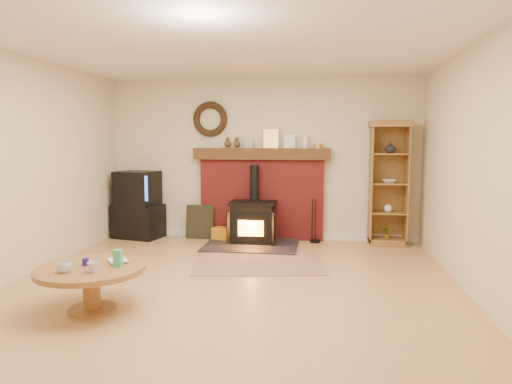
% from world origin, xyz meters
% --- Properties ---
extents(ground, '(5.50, 5.50, 0.00)m').
position_xyz_m(ground, '(0.00, 0.00, 0.00)').
color(ground, tan).
rests_on(ground, ground).
extents(room_shell, '(5.02, 5.52, 2.61)m').
position_xyz_m(room_shell, '(-0.02, 0.09, 1.72)').
color(room_shell, beige).
rests_on(room_shell, ground).
extents(chimney_breast, '(2.20, 0.22, 1.78)m').
position_xyz_m(chimney_breast, '(0.00, 2.67, 0.80)').
color(chimney_breast, maroon).
rests_on(chimney_breast, ground).
extents(wood_stove, '(1.40, 1.00, 1.22)m').
position_xyz_m(wood_stove, '(-0.08, 2.27, 0.32)').
color(wood_stove, black).
rests_on(wood_stove, ground).
extents(area_rug, '(1.81, 1.39, 0.01)m').
position_xyz_m(area_rug, '(0.17, 1.14, 0.01)').
color(area_rug, brown).
rests_on(area_rug, ground).
extents(tv_unit, '(0.84, 0.67, 1.10)m').
position_xyz_m(tv_unit, '(-2.03, 2.47, 0.53)').
color(tv_unit, black).
rests_on(tv_unit, ground).
extents(curio_cabinet, '(0.61, 0.44, 1.90)m').
position_xyz_m(curio_cabinet, '(1.98, 2.55, 0.95)').
color(curio_cabinet, brown).
rests_on(curio_cabinet, ground).
extents(firelog_box, '(0.39, 0.31, 0.21)m').
position_xyz_m(firelog_box, '(-0.57, 2.40, 0.11)').
color(firelog_box, yellow).
rests_on(firelog_box, ground).
extents(leaning_painting, '(0.46, 0.12, 0.55)m').
position_xyz_m(leaning_painting, '(-1.01, 2.55, 0.28)').
color(leaning_painting, black).
rests_on(leaning_painting, ground).
extents(fire_tools, '(0.16, 0.16, 0.70)m').
position_xyz_m(fire_tools, '(0.87, 2.50, 0.11)').
color(fire_tools, black).
rests_on(fire_tools, ground).
extents(coffee_table, '(1.01, 1.01, 0.59)m').
position_xyz_m(coffee_table, '(-1.16, -0.74, 0.35)').
color(coffee_table, brown).
rests_on(coffee_table, ground).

